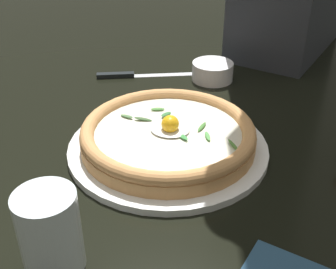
# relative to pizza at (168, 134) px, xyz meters

# --- Properties ---
(ground_plane) EXTENTS (2.40, 2.40, 0.03)m
(ground_plane) POSITION_rel_pizza_xyz_m (-0.02, -0.04, -0.05)
(ground_plane) COLOR black
(ground_plane) RESTS_ON ground
(pizza_plate) EXTENTS (0.34, 0.34, 0.01)m
(pizza_plate) POSITION_rel_pizza_xyz_m (-0.00, -0.00, -0.03)
(pizza_plate) COLOR white
(pizza_plate) RESTS_ON ground
(pizza) EXTENTS (0.30, 0.30, 0.06)m
(pizza) POSITION_rel_pizza_xyz_m (0.00, 0.00, 0.00)
(pizza) COLOR tan
(pizza) RESTS_ON pizza_plate
(side_bowl) EXTENTS (0.09, 0.09, 0.04)m
(side_bowl) POSITION_rel_pizza_xyz_m (0.04, 0.31, -0.01)
(side_bowl) COLOR white
(side_bowl) RESTS_ON ground
(table_knife) EXTENTS (0.24, 0.09, 0.01)m
(table_knife) POSITION_rel_pizza_xyz_m (-0.15, 0.29, -0.03)
(table_knife) COLOR silver
(table_knife) RESTS_ON ground
(drinking_glass) EXTENTS (0.07, 0.07, 0.11)m
(drinking_glass) POSITION_rel_pizza_xyz_m (-0.08, -0.28, 0.01)
(drinking_glass) COLOR silver
(drinking_glass) RESTS_ON ground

